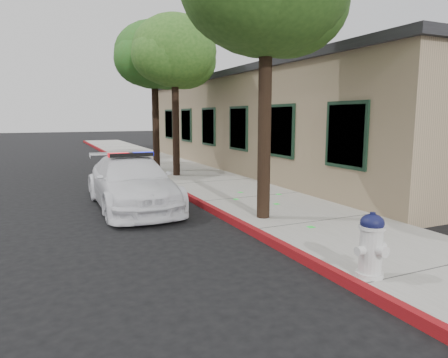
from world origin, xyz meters
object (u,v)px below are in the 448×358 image
street_tree_mid (175,55)px  street_tree_far (155,58)px  police_car (132,182)px  fire_hydrant (371,245)px  clapboard_building (287,122)px

street_tree_mid → street_tree_far: (-0.26, 1.81, 0.08)m
police_car → street_tree_mid: bearing=58.7°
police_car → street_tree_far: size_ratio=0.77×
street_tree_mid → fire_hydrant: bearing=-93.4°
clapboard_building → street_tree_far: street_tree_far is taller
police_car → street_tree_far: (2.39, 6.13, 4.07)m
clapboard_building → fire_hydrant: clapboard_building is taller
police_car → street_tree_far: bearing=68.9°
clapboard_building → street_tree_far: 6.55m
police_car → street_tree_mid: 6.45m
police_car → street_tree_mid: (2.64, 4.33, 3.99)m
street_tree_mid → street_tree_far: street_tree_far is taller
clapboard_building → police_car: bearing=-147.4°
police_car → fire_hydrant: 6.81m
clapboard_building → police_car: (-8.34, -5.33, -1.44)m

